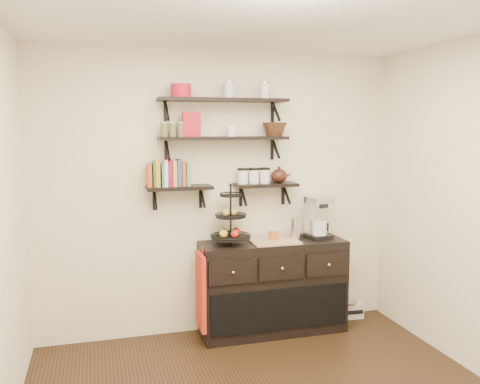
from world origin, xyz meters
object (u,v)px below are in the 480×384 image
at_px(coffee_maker, 318,218).
at_px(radio, 348,309).
at_px(fruit_stand, 231,224).
at_px(sideboard, 273,286).

bearing_deg(coffee_maker, radio, 1.05).
relative_size(fruit_stand, radio, 1.75).
xyz_separation_m(coffee_maker, radio, (0.41, 0.10, -1.01)).
relative_size(sideboard, radio, 4.50).
bearing_deg(fruit_stand, sideboard, -0.57).
height_order(coffee_maker, radio, coffee_maker).
distance_m(fruit_stand, radio, 1.64).
relative_size(sideboard, fruit_stand, 2.57).
bearing_deg(fruit_stand, radio, 5.26).
bearing_deg(sideboard, fruit_stand, 179.43).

